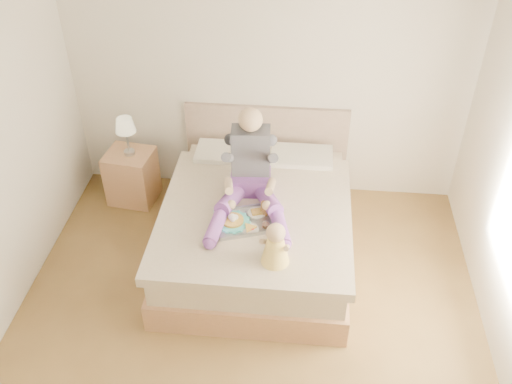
# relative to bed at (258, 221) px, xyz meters

# --- Properties ---
(room) EXTENTS (4.02, 4.22, 2.71)m
(room) POSITION_rel_bed_xyz_m (0.08, -1.08, 1.19)
(room) COLOR brown
(room) RESTS_ON ground
(bed) EXTENTS (1.70, 2.18, 1.00)m
(bed) POSITION_rel_bed_xyz_m (0.00, 0.00, 0.00)
(bed) COLOR #9C6F48
(bed) RESTS_ON ground
(nightstand) EXTENTS (0.52, 0.47, 0.57)m
(nightstand) POSITION_rel_bed_xyz_m (-1.40, 0.64, -0.03)
(nightstand) COLOR #9C6F48
(nightstand) RESTS_ON ground
(lamp) EXTENTS (0.20, 0.20, 0.42)m
(lamp) POSITION_rel_bed_xyz_m (-1.39, 0.64, 0.57)
(lamp) COLOR #ACAFB3
(lamp) RESTS_ON nightstand
(adult) EXTENTS (0.73, 1.06, 0.87)m
(adult) POSITION_rel_bed_xyz_m (-0.07, -0.01, 0.55)
(adult) COLOR #6F3A91
(adult) RESTS_ON bed
(tray) EXTENTS (0.59, 0.52, 0.14)m
(tray) POSITION_rel_bed_xyz_m (-0.08, -0.36, 0.32)
(tray) COLOR #ACAFB3
(tray) RESTS_ON bed
(baby) EXTENTS (0.27, 0.34, 0.38)m
(baby) POSITION_rel_bed_xyz_m (0.22, -0.80, 0.45)
(baby) COLOR #FCD24F
(baby) RESTS_ON bed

